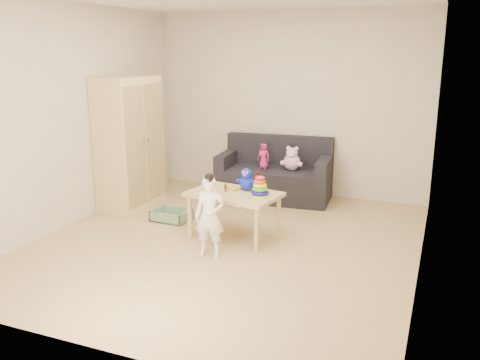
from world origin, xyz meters
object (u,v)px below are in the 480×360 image
at_px(wardrobe, 129,143).
at_px(play_table, 234,215).
at_px(sofa, 274,184).
at_px(toddler, 210,217).

distance_m(wardrobe, play_table, 1.95).
xyz_separation_m(wardrobe, play_table, (1.76, -0.60, -0.60)).
distance_m(sofa, play_table, 1.62).
distance_m(wardrobe, sofa, 2.08).
bearing_deg(wardrobe, sofa, 31.02).
relative_size(sofa, toddler, 1.89).
relative_size(sofa, play_table, 1.57).
xyz_separation_m(play_table, toddler, (-0.02, -0.58, 0.15)).
xyz_separation_m(wardrobe, toddler, (1.74, -1.19, -0.45)).
xyz_separation_m(sofa, play_table, (0.06, -1.62, 0.04)).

